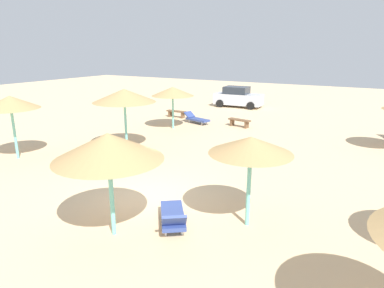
{
  "coord_description": "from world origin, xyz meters",
  "views": [
    {
      "loc": [
        6.43,
        -8.16,
        4.85
      ],
      "look_at": [
        0.0,
        3.0,
        1.2
      ],
      "focal_mm": 31.66,
      "sensor_mm": 36.0,
      "label": 1
    }
  ],
  "objects_px": {
    "parasol_1": "(108,147)",
    "bench_0": "(239,122)",
    "lounger_2": "(196,119)",
    "parked_car": "(238,97)",
    "parasol_7": "(251,146)",
    "lounger_1": "(173,216)",
    "lounger_3": "(99,156)",
    "bench_1": "(176,113)",
    "parasol_2": "(173,92)",
    "parasol_4": "(10,103)",
    "parasol_3": "(124,96)"
  },
  "relations": [
    {
      "from": "parasol_1",
      "to": "bench_0",
      "type": "xyz_separation_m",
      "value": [
        -2.05,
        13.84,
        -2.12
      ]
    },
    {
      "from": "lounger_2",
      "to": "parked_car",
      "type": "height_order",
      "value": "parked_car"
    },
    {
      "from": "bench_0",
      "to": "parasol_7",
      "type": "bearing_deg",
      "value": -66.7
    },
    {
      "from": "lounger_1",
      "to": "lounger_3",
      "type": "xyz_separation_m",
      "value": [
        -5.77,
        2.98,
        -0.0
      ]
    },
    {
      "from": "lounger_3",
      "to": "bench_1",
      "type": "distance_m",
      "value": 10.64
    },
    {
      "from": "parasol_7",
      "to": "lounger_2",
      "type": "height_order",
      "value": "parasol_7"
    },
    {
      "from": "lounger_1",
      "to": "parasol_1",
      "type": "bearing_deg",
      "value": -135.62
    },
    {
      "from": "lounger_1",
      "to": "bench_1",
      "type": "xyz_separation_m",
      "value": [
        -8.36,
        13.29,
        0.02
      ]
    },
    {
      "from": "bench_1",
      "to": "lounger_2",
      "type": "bearing_deg",
      "value": -24.73
    },
    {
      "from": "parasol_2",
      "to": "parasol_4",
      "type": "relative_size",
      "value": 0.91
    },
    {
      "from": "lounger_1",
      "to": "parasol_4",
      "type": "bearing_deg",
      "value": 170.29
    },
    {
      "from": "parasol_1",
      "to": "lounger_1",
      "type": "bearing_deg",
      "value": 44.38
    },
    {
      "from": "parasol_2",
      "to": "bench_1",
      "type": "height_order",
      "value": "parasol_2"
    },
    {
      "from": "parasol_7",
      "to": "lounger_3",
      "type": "relative_size",
      "value": 1.31
    },
    {
      "from": "parasol_2",
      "to": "parasol_3",
      "type": "height_order",
      "value": "parasol_3"
    },
    {
      "from": "parasol_1",
      "to": "parasol_4",
      "type": "relative_size",
      "value": 0.99
    },
    {
      "from": "parasol_2",
      "to": "parasol_7",
      "type": "relative_size",
      "value": 1.0
    },
    {
      "from": "parasol_2",
      "to": "parasol_4",
      "type": "distance_m",
      "value": 9.04
    },
    {
      "from": "lounger_3",
      "to": "parasol_7",
      "type": "bearing_deg",
      "value": -13.65
    },
    {
      "from": "parasol_2",
      "to": "parasol_3",
      "type": "xyz_separation_m",
      "value": [
        0.59,
        -5.08,
        0.38
      ]
    },
    {
      "from": "parasol_3",
      "to": "parked_car",
      "type": "xyz_separation_m",
      "value": [
        -0.25,
        14.73,
        -1.87
      ]
    },
    {
      "from": "parasol_1",
      "to": "lounger_1",
      "type": "distance_m",
      "value": 2.69
    },
    {
      "from": "parasol_1",
      "to": "parasol_7",
      "type": "xyz_separation_m",
      "value": [
        2.93,
        2.28,
        -0.12
      ]
    },
    {
      "from": "parasol_4",
      "to": "parasol_7",
      "type": "xyz_separation_m",
      "value": [
        11.28,
        -0.48,
        -0.22
      ]
    },
    {
      "from": "parasol_1",
      "to": "lounger_2",
      "type": "bearing_deg",
      "value": 110.27
    },
    {
      "from": "parasol_3",
      "to": "lounger_1",
      "type": "xyz_separation_m",
      "value": [
        6.02,
        -5.1,
        -2.37
      ]
    },
    {
      "from": "lounger_1",
      "to": "lounger_2",
      "type": "bearing_deg",
      "value": 116.48
    },
    {
      "from": "parasol_3",
      "to": "parasol_7",
      "type": "distance_m",
      "value": 8.74
    },
    {
      "from": "parasol_4",
      "to": "lounger_1",
      "type": "xyz_separation_m",
      "value": [
        9.5,
        -1.63,
        -2.24
      ]
    },
    {
      "from": "lounger_3",
      "to": "bench_1",
      "type": "height_order",
      "value": "lounger_3"
    },
    {
      "from": "lounger_1",
      "to": "bench_1",
      "type": "relative_size",
      "value": 1.25
    },
    {
      "from": "parasol_2",
      "to": "lounger_2",
      "type": "bearing_deg",
      "value": 76.43
    },
    {
      "from": "parasol_2",
      "to": "parked_car",
      "type": "height_order",
      "value": "parasol_2"
    },
    {
      "from": "lounger_3",
      "to": "parked_car",
      "type": "height_order",
      "value": "parked_car"
    },
    {
      "from": "parasol_3",
      "to": "lounger_3",
      "type": "bearing_deg",
      "value": -83.2
    },
    {
      "from": "bench_1",
      "to": "lounger_1",
      "type": "bearing_deg",
      "value": -57.85
    },
    {
      "from": "parasol_2",
      "to": "bench_0",
      "type": "bearing_deg",
      "value": 36.56
    },
    {
      "from": "lounger_2",
      "to": "bench_1",
      "type": "relative_size",
      "value": 1.33
    },
    {
      "from": "parasol_1",
      "to": "parasol_4",
      "type": "distance_m",
      "value": 8.79
    },
    {
      "from": "lounger_3",
      "to": "parasol_4",
      "type": "bearing_deg",
      "value": -160.12
    },
    {
      "from": "parasol_3",
      "to": "parasol_7",
      "type": "height_order",
      "value": "parasol_3"
    },
    {
      "from": "parked_car",
      "to": "parasol_7",
      "type": "bearing_deg",
      "value": -66.72
    },
    {
      "from": "parasol_2",
      "to": "lounger_1",
      "type": "xyz_separation_m",
      "value": [
        6.61,
        -10.18,
        -1.99
      ]
    },
    {
      "from": "parasol_7",
      "to": "bench_1",
      "type": "xyz_separation_m",
      "value": [
        -10.13,
        12.15,
        -2.0
      ]
    },
    {
      "from": "lounger_1",
      "to": "lounger_3",
      "type": "relative_size",
      "value": 0.95
    },
    {
      "from": "parasol_4",
      "to": "parked_car",
      "type": "relative_size",
      "value": 0.7
    },
    {
      "from": "parasol_2",
      "to": "parasol_1",
      "type": "bearing_deg",
      "value": -64.3
    },
    {
      "from": "lounger_2",
      "to": "parasol_3",
      "type": "bearing_deg",
      "value": -89.29
    },
    {
      "from": "parasol_4",
      "to": "bench_0",
      "type": "bearing_deg",
      "value": 60.39
    },
    {
      "from": "lounger_3",
      "to": "parked_car",
      "type": "bearing_deg",
      "value": 91.7
    }
  ]
}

